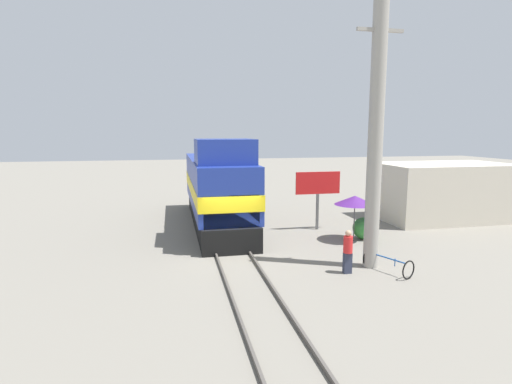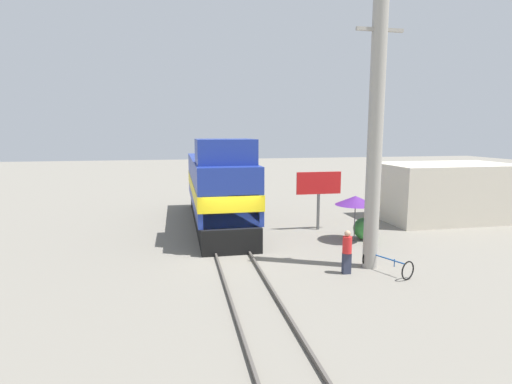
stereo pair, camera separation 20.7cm
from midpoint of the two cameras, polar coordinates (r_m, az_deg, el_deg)
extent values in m
plane|color=slate|center=(17.45, -3.17, -8.71)|extent=(120.00, 120.00, 0.00)
cube|color=#4C4742|center=(17.35, -5.54, -8.58)|extent=(0.08, 32.80, 0.15)
cube|color=#4C4742|center=(17.54, -0.82, -8.35)|extent=(0.08, 32.80, 0.15)
cube|color=black|center=(22.72, -5.19, -3.18)|extent=(2.60, 12.02, 1.12)
cube|color=navy|center=(22.42, -5.26, 1.46)|extent=(2.83, 11.54, 2.59)
cube|color=yellow|center=(22.45, -5.25, 0.81)|extent=(2.87, 11.66, 0.70)
cube|color=yellow|center=(17.68, -3.54, -2.36)|extent=(2.40, 1.68, 1.42)
cube|color=navy|center=(18.69, -4.16, 5.80)|extent=(2.66, 2.64, 1.15)
cylinder|color=#9E998E|center=(15.53, 17.03, 7.49)|extent=(0.56, 0.56, 9.98)
cube|color=#9E998E|center=(15.94, 17.67, 21.24)|extent=(1.80, 0.12, 0.12)
cylinder|color=#4C4C4C|center=(19.65, 14.22, -3.85)|extent=(0.05, 0.05, 2.08)
cone|color=#4C1E72|center=(19.47, 14.32, -1.16)|extent=(1.92, 1.92, 0.43)
cube|color=#595959|center=(21.58, 9.14, -2.81)|extent=(0.12, 0.12, 1.92)
cube|color=red|center=(21.33, 9.24, 1.28)|extent=(2.44, 0.08, 1.18)
sphere|color=#388C38|center=(20.19, 15.50, -5.05)|extent=(1.07, 1.07, 1.07)
cube|color=#2D3347|center=(15.31, 13.19, -9.89)|extent=(0.30, 0.20, 0.79)
cylinder|color=red|center=(15.11, 13.29, -7.35)|extent=(0.34, 0.34, 0.62)
sphere|color=tan|center=(15.00, 13.34, -5.79)|extent=(0.23, 0.23, 0.23)
torus|color=black|center=(15.34, 21.23, -10.41)|extent=(0.66, 0.32, 0.69)
torus|color=black|center=(16.32, 16.13, -9.01)|extent=(0.66, 0.32, 0.69)
cube|color=#194C99|center=(15.75, 18.63, -9.01)|extent=(0.62, 1.38, 0.04)
cylinder|color=#194C99|center=(15.61, 19.52, -9.53)|extent=(0.04, 0.04, 0.29)
cube|color=beige|center=(26.31, 25.61, 0.06)|extent=(7.68, 4.54, 3.33)
camera|label=1|loc=(0.10, -89.66, 0.05)|focal=28.00mm
camera|label=2|loc=(0.10, 90.34, -0.05)|focal=28.00mm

